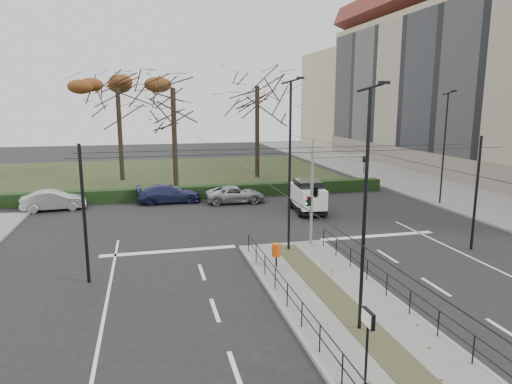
% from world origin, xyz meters
% --- Properties ---
extents(ground, '(140.00, 140.00, 0.00)m').
position_xyz_m(ground, '(0.00, 0.00, 0.00)').
color(ground, black).
rests_on(ground, ground).
extents(median_island, '(4.40, 15.00, 0.14)m').
position_xyz_m(median_island, '(0.00, -2.50, 0.07)').
color(median_island, slate).
rests_on(median_island, ground).
extents(sidewalk_east, '(8.00, 90.00, 0.14)m').
position_xyz_m(sidewalk_east, '(18.00, 22.00, 0.07)').
color(sidewalk_east, slate).
rests_on(sidewalk_east, ground).
extents(park, '(38.00, 26.00, 0.10)m').
position_xyz_m(park, '(-6.00, 32.00, 0.05)').
color(park, '#262F17').
rests_on(park, ground).
extents(hedge, '(38.00, 1.00, 1.00)m').
position_xyz_m(hedge, '(-6.00, 18.60, 0.50)').
color(hedge, black).
rests_on(hedge, ground).
extents(apartment_block, '(13.09, 52.10, 21.64)m').
position_xyz_m(apartment_block, '(27.97, 23.97, 10.39)').
color(apartment_block, tan).
rests_on(apartment_block, ground).
extents(median_railing, '(4.14, 13.24, 0.92)m').
position_xyz_m(median_railing, '(0.00, -2.60, 0.98)').
color(median_railing, black).
rests_on(median_railing, median_island).
extents(catenary, '(20.00, 34.00, 6.00)m').
position_xyz_m(catenary, '(0.00, 1.62, 3.42)').
color(catenary, black).
rests_on(catenary, ground).
extents(traffic_light, '(3.47, 1.99, 5.10)m').
position_xyz_m(traffic_light, '(1.80, 4.50, 3.11)').
color(traffic_light, gray).
rests_on(traffic_light, median_island).
extents(litter_bin, '(0.43, 0.43, 1.09)m').
position_xyz_m(litter_bin, '(-1.27, 1.58, 0.92)').
color(litter_bin, black).
rests_on(litter_bin, median_island).
extents(info_panel, '(0.13, 0.57, 2.20)m').
position_xyz_m(info_panel, '(-1.51, -7.82, 1.87)').
color(info_panel, black).
rests_on(info_panel, median_island).
extents(streetlamp_median_near, '(0.68, 0.14, 8.15)m').
position_xyz_m(streetlamp_median_near, '(-0.18, -4.82, 4.28)').
color(streetlamp_median_near, black).
rests_on(streetlamp_median_near, median_island).
extents(streetlamp_median_far, '(0.73, 0.15, 8.74)m').
position_xyz_m(streetlamp_median_far, '(0.06, 3.84, 4.58)').
color(streetlamp_median_far, black).
rests_on(streetlamp_median_far, median_island).
extents(streetlamp_sidewalk, '(0.70, 0.14, 8.39)m').
position_xyz_m(streetlamp_sidewalk, '(14.64, 11.83, 4.40)').
color(streetlamp_sidewalk, black).
rests_on(streetlamp_sidewalk, sidewalk_east).
extents(parked_car_second, '(4.51, 2.00, 1.44)m').
position_xyz_m(parked_car_second, '(-13.58, 16.80, 0.72)').
color(parked_car_second, '#96999D').
rests_on(parked_car_second, ground).
extents(parked_car_third, '(4.91, 2.02, 1.42)m').
position_xyz_m(parked_car_third, '(-5.38, 17.46, 0.71)').
color(parked_car_third, '#21274E').
rests_on(parked_car_third, ground).
extents(parked_car_fourth, '(4.63, 2.24, 1.27)m').
position_xyz_m(parked_car_fourth, '(-0.34, 16.31, 0.63)').
color(parked_car_fourth, '#96999D').
rests_on(parked_car_fourth, ground).
extents(white_van, '(2.24, 4.33, 2.28)m').
position_xyz_m(white_van, '(4.03, 12.03, 1.19)').
color(white_van, white).
rests_on(white_van, ground).
extents(rust_tree, '(8.55, 8.55, 11.73)m').
position_xyz_m(rust_tree, '(-9.36, 28.85, 9.01)').
color(rust_tree, black).
rests_on(rust_tree, park).
extents(bare_tree_center, '(8.07, 8.07, 12.19)m').
position_xyz_m(bare_tree_center, '(4.06, 27.21, 8.61)').
color(bare_tree_center, black).
rests_on(bare_tree_center, park).
extents(bare_tree_near, '(6.56, 6.56, 11.63)m').
position_xyz_m(bare_tree_near, '(-4.49, 22.68, 8.21)').
color(bare_tree_near, black).
rests_on(bare_tree_near, park).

